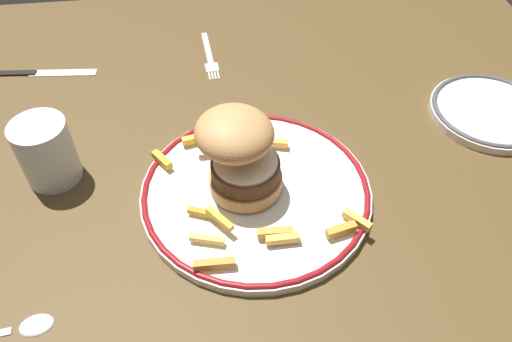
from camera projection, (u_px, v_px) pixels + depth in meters
ground_plane at (256, 182)px, 69.39cm from camera, size 112.24×103.80×4.00cm
dinner_plate at (256, 191)px, 64.46cm from camera, size 29.66×29.66×1.60cm
burger at (240, 152)px, 60.30cm from camera, size 11.80×11.63×11.13cm
fries_pile at (244, 185)px, 63.33cm from camera, size 26.15×26.43×2.87cm
water_glass at (48, 155)px, 64.71cm from camera, size 7.13×7.13×8.91cm
side_plate at (490, 111)px, 75.53cm from camera, size 17.78×17.78×1.60cm
fork at (209, 56)px, 86.82cm from camera, size 2.41×14.46×0.36cm
knife at (33, 72)px, 83.34cm from camera, size 18.06×3.19×0.70cm
spoon at (21, 327)px, 52.11cm from camera, size 13.41×3.33×0.90cm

